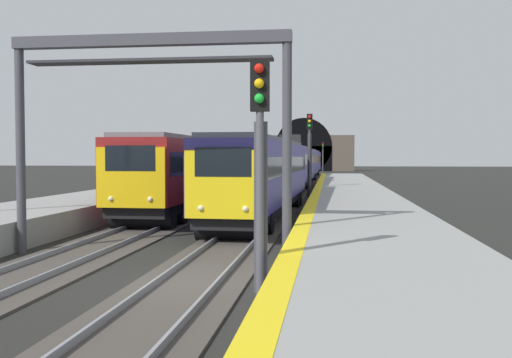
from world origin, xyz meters
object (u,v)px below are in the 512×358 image
railway_signal_far (323,154)px  train_adjacent_platform (248,164)px  train_main_approaching (297,165)px  railway_signal_mid (310,149)px  overhead_signal_gantry (149,88)px  railway_signal_near (260,156)px

railway_signal_far → train_adjacent_platform: bearing=-7.0°
train_adjacent_platform → railway_signal_far: bearing=173.7°
train_adjacent_platform → train_main_approaching: bearing=128.6°
train_main_approaching → railway_signal_mid: bearing=7.9°
overhead_signal_gantry → train_main_approaching: bearing=-3.1°
railway_signal_mid → railway_signal_far: 64.03m
railway_signal_near → railway_signal_mid: railway_signal_mid is taller
overhead_signal_gantry → railway_signal_mid: bearing=-10.2°
railway_signal_near → railway_signal_mid: size_ratio=0.85×
train_main_approaching → railway_signal_far: (46.98, -1.86, 1.11)m
train_main_approaching → railway_signal_mid: 17.20m
railway_signal_mid → railway_signal_far: bearing=-180.0°
train_main_approaching → overhead_signal_gantry: overhead_signal_gantry is taller
train_adjacent_platform → overhead_signal_gantry: (-35.89, -2.15, 2.80)m
railway_signal_near → railway_signal_far: size_ratio=0.91×
railway_signal_near → overhead_signal_gantry: bearing=-142.7°
train_main_approaching → overhead_signal_gantry: 39.40m
train_adjacent_platform → railway_signal_near: railway_signal_near is taller
railway_signal_mid → railway_signal_far: size_ratio=1.07×
train_main_approaching → railway_signal_mid: (-17.05, -1.86, 1.31)m
railway_signal_mid → railway_signal_far: railway_signal_mid is taller
train_adjacent_platform → railway_signal_mid: 15.07m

